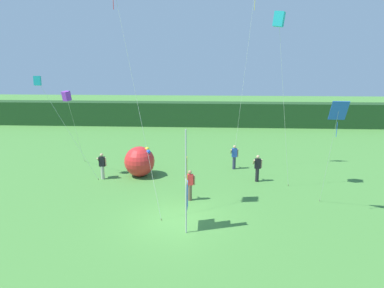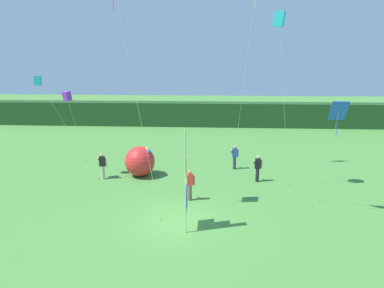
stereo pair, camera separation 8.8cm
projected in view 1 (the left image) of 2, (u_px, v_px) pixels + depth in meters
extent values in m
plane|color=#478438|center=(180.00, 221.00, 15.50)|extent=(120.00, 120.00, 0.00)
cube|color=#1E421E|center=(199.00, 114.00, 38.59)|extent=(80.00, 2.40, 2.70)
cylinder|color=#B7B7BC|center=(186.00, 183.00, 13.96)|extent=(0.06, 0.06, 4.58)
cube|color=blue|center=(187.00, 197.00, 14.66)|extent=(0.02, 0.97, 1.22)
cube|color=yellow|center=(187.00, 172.00, 14.19)|extent=(0.02, 0.60, 1.22)
cube|color=white|center=(186.00, 145.00, 13.72)|extent=(0.02, 0.23, 1.22)
cylinder|color=#2D334C|center=(234.00, 163.00, 23.02)|extent=(0.22, 0.22, 0.87)
cube|color=#284CA8|center=(234.00, 153.00, 22.85)|extent=(0.36, 0.20, 0.60)
sphere|color=tan|center=(235.00, 147.00, 22.75)|extent=(0.20, 0.20, 0.20)
cylinder|color=tan|center=(231.00, 151.00, 22.90)|extent=(0.09, 0.48, 0.42)
cylinder|color=tan|center=(238.00, 153.00, 22.85)|extent=(0.09, 0.14, 0.56)
cylinder|color=#B7B2A3|center=(103.00, 173.00, 21.02)|extent=(0.22, 0.22, 0.85)
cube|color=black|center=(102.00, 162.00, 20.85)|extent=(0.36, 0.20, 0.61)
sphere|color=tan|center=(101.00, 155.00, 20.75)|extent=(0.20, 0.20, 0.20)
cylinder|color=tan|center=(99.00, 160.00, 20.90)|extent=(0.09, 0.48, 0.42)
cylinder|color=tan|center=(106.00, 162.00, 20.85)|extent=(0.09, 0.14, 0.56)
cylinder|color=black|center=(257.00, 175.00, 20.60)|extent=(0.22, 0.22, 0.85)
cube|color=black|center=(258.00, 164.00, 20.43)|extent=(0.36, 0.20, 0.62)
sphere|color=tan|center=(258.00, 157.00, 20.32)|extent=(0.20, 0.20, 0.20)
cylinder|color=tan|center=(254.00, 162.00, 20.48)|extent=(0.09, 0.48, 0.42)
cylinder|color=tan|center=(261.00, 164.00, 20.42)|extent=(0.09, 0.14, 0.56)
cylinder|color=brown|center=(190.00, 192.00, 17.80)|extent=(0.22, 0.22, 0.87)
cube|color=red|center=(190.00, 180.00, 17.63)|extent=(0.36, 0.20, 0.59)
sphere|color=#A37556|center=(190.00, 172.00, 17.53)|extent=(0.20, 0.20, 0.20)
cylinder|color=#A37556|center=(186.00, 178.00, 17.68)|extent=(0.09, 0.48, 0.42)
cylinder|color=#A37556|center=(194.00, 180.00, 17.63)|extent=(0.09, 0.14, 0.56)
sphere|color=red|center=(140.00, 161.00, 21.49)|extent=(1.95, 1.95, 1.95)
sphere|color=blue|center=(148.00, 152.00, 21.09)|extent=(0.27, 0.27, 0.27)
sphere|color=#DB33A8|center=(136.00, 153.00, 22.22)|extent=(0.27, 0.27, 0.27)
sphere|color=yellow|center=(147.00, 149.00, 21.29)|extent=(0.27, 0.27, 0.27)
cylinder|color=brown|center=(288.00, 185.00, 19.97)|extent=(0.03, 0.03, 0.08)
cylinder|color=silver|center=(284.00, 109.00, 18.57)|extent=(1.27, 0.70, 9.36)
cube|color=#23B2C6|center=(279.00, 19.00, 17.15)|extent=(0.71, 0.66, 0.79)
cylinder|color=brown|center=(233.00, 168.00, 23.25)|extent=(0.03, 0.03, 0.08)
cylinder|color=silver|center=(243.00, 84.00, 21.84)|extent=(1.07, 0.02, 11.60)
cylinder|color=yellow|center=(255.00, 4.00, 20.64)|extent=(0.02, 0.02, 0.70)
cylinder|color=brown|center=(98.00, 179.00, 20.99)|extent=(0.03, 0.03, 0.08)
cylinder|color=silver|center=(69.00, 133.00, 20.04)|extent=(2.94, 0.64, 6.17)
cube|color=#23B2C6|center=(37.00, 81.00, 19.08)|extent=(0.45, 0.48, 0.56)
cylinder|color=brown|center=(84.00, 161.00, 24.93)|extent=(0.03, 0.03, 0.08)
cylinder|color=silver|center=(76.00, 132.00, 22.63)|extent=(0.61, 3.45, 5.20)
cube|color=purple|center=(66.00, 96.00, 20.33)|extent=(0.55, 0.58, 0.62)
cylinder|color=brown|center=(320.00, 200.00, 17.75)|extent=(0.03, 0.03, 0.08)
cylinder|color=silver|center=(328.00, 160.00, 16.42)|extent=(0.09, 1.54, 5.08)
cube|color=blue|center=(339.00, 111.00, 15.07)|extent=(0.78, 0.59, 0.91)
cylinder|color=blue|center=(337.00, 130.00, 15.28)|extent=(0.02, 0.02, 0.70)
cylinder|color=brown|center=(161.00, 219.00, 15.61)|extent=(0.03, 0.03, 0.08)
cylinder|color=silver|center=(138.00, 107.00, 14.74)|extent=(1.95, 0.70, 10.58)
cylinder|color=red|center=(113.00, 1.00, 14.06)|extent=(0.02, 0.02, 0.70)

